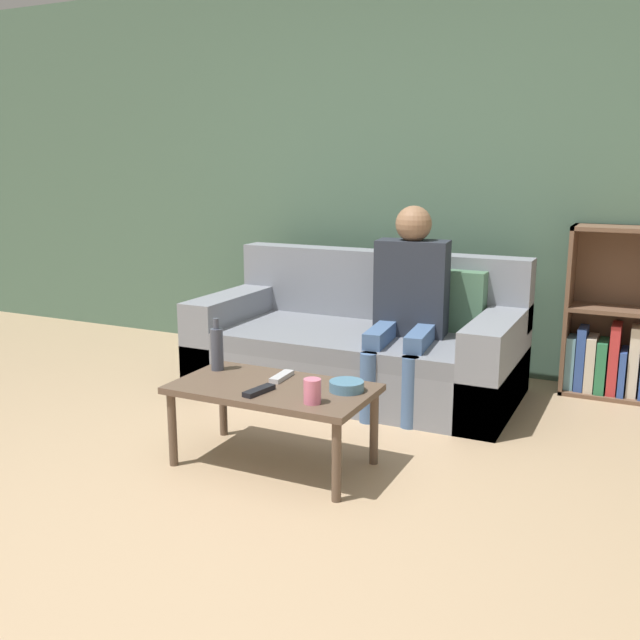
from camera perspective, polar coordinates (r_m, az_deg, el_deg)
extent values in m
plane|color=tan|center=(2.87, -10.19, -16.09)|extent=(22.00, 22.00, 0.00)
cube|color=#4C6B56|center=(4.84, 7.64, 11.66)|extent=(12.00, 0.06, 2.60)
cube|color=gray|center=(4.34, 2.82, -3.87)|extent=(1.91, 0.94, 0.28)
cube|color=slate|center=(4.21, 2.37, -1.69)|extent=(1.47, 0.76, 0.10)
cube|color=gray|center=(4.58, 4.75, 2.86)|extent=(1.91, 0.18, 0.43)
cube|color=gray|center=(4.69, -6.72, -1.05)|extent=(0.22, 0.94, 0.54)
cube|color=gray|center=(4.06, 13.90, -3.47)|extent=(0.22, 0.94, 0.54)
cube|color=#4C7556|center=(4.28, 10.71, 1.51)|extent=(0.36, 0.12, 0.36)
cube|color=brown|center=(4.52, 19.28, 0.83)|extent=(0.02, 0.28, 1.01)
cube|color=brown|center=(4.63, 22.96, 0.79)|extent=(0.59, 0.02, 1.01)
cube|color=brown|center=(4.62, 22.34, -5.47)|extent=(0.59, 0.28, 0.02)
cube|color=brown|center=(4.50, 22.88, 0.74)|extent=(0.54, 0.28, 0.02)
cube|color=brown|center=(4.43, 23.40, 6.71)|extent=(0.59, 0.28, 0.02)
cube|color=#6699A8|center=(4.57, 19.43, -3.18)|extent=(0.05, 0.16, 0.32)
cube|color=#33519E|center=(4.56, 20.17, -2.86)|extent=(0.05, 0.18, 0.38)
cube|color=beige|center=(4.57, 20.86, -3.23)|extent=(0.05, 0.20, 0.33)
cube|color=#2D7A4C|center=(4.57, 21.61, -3.42)|extent=(0.06, 0.22, 0.31)
cube|color=red|center=(4.55, 22.47, -2.85)|extent=(0.05, 0.19, 0.42)
cube|color=#33519E|center=(4.57, 23.06, -3.81)|extent=(0.04, 0.22, 0.27)
cube|color=beige|center=(4.54, 23.83, -3.03)|extent=(0.06, 0.16, 0.41)
cylinder|color=brown|center=(3.35, -11.73, -8.55)|extent=(0.04, 0.04, 0.35)
cylinder|color=brown|center=(2.96, 1.33, -11.24)|extent=(0.04, 0.04, 0.35)
cylinder|color=brown|center=(3.67, -7.77, -6.52)|extent=(0.04, 0.04, 0.35)
cylinder|color=brown|center=(3.31, 4.35, -8.59)|extent=(0.04, 0.04, 0.35)
cube|color=brown|center=(3.24, -3.79, -5.52)|extent=(0.90, 0.50, 0.03)
cylinder|color=#476693|center=(3.81, 3.87, -5.43)|extent=(0.10, 0.10, 0.38)
cylinder|color=#476693|center=(3.76, 7.17, -5.76)|extent=(0.10, 0.10, 0.38)
cube|color=#476693|center=(3.98, 4.90, -1.16)|extent=(0.14, 0.43, 0.09)
cube|color=#476693|center=(3.93, 8.06, -1.41)|extent=(0.14, 0.43, 0.09)
cube|color=#282D38|center=(4.14, 7.36, 2.58)|extent=(0.43, 0.24, 0.55)
sphere|color=#936B4C|center=(4.10, 7.50, 7.63)|extent=(0.21, 0.21, 0.21)
cylinder|color=pink|center=(2.98, -0.62, -5.71)|extent=(0.07, 0.07, 0.11)
cube|color=#B7B7BC|center=(3.33, -3.08, -4.54)|extent=(0.06, 0.17, 0.02)
cube|color=black|center=(3.13, -4.91, -5.65)|extent=(0.08, 0.18, 0.02)
cylinder|color=teal|center=(3.15, 2.14, -5.30)|extent=(0.15, 0.15, 0.05)
cylinder|color=#424756|center=(3.47, -8.25, -2.34)|extent=(0.06, 0.06, 0.20)
cylinder|color=#424756|center=(3.44, -8.32, -0.28)|extent=(0.03, 0.03, 0.05)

